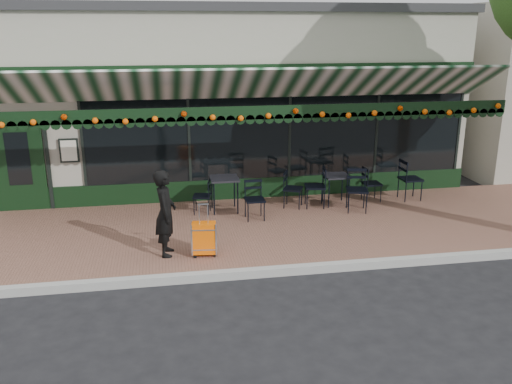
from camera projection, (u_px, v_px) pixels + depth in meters
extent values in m
plane|color=black|center=(262.00, 274.00, 9.50)|extent=(80.00, 80.00, 0.00)
cube|color=brown|center=(245.00, 230.00, 11.36)|extent=(18.00, 4.00, 0.15)
cube|color=#9E9E99|center=(263.00, 272.00, 9.40)|extent=(18.00, 0.16, 0.15)
cube|color=#9A9986|center=(214.00, 93.00, 16.39)|extent=(12.00, 8.00, 4.50)
cube|color=black|center=(281.00, 136.00, 12.97)|extent=(9.20, 0.04, 2.00)
cube|color=black|center=(19.00, 163.00, 12.10)|extent=(1.10, 0.07, 2.20)
cube|color=silver|center=(69.00, 151.00, 12.17)|extent=(0.42, 0.04, 0.55)
cube|color=black|center=(240.00, 113.00, 11.16)|extent=(12.00, 0.03, 0.28)
cylinder|color=#F24907|center=(241.00, 114.00, 11.11)|extent=(11.60, 0.12, 0.12)
imported|color=black|center=(165.00, 213.00, 9.74)|extent=(0.43, 0.61, 1.59)
cube|color=#F96107|center=(204.00, 238.00, 9.81)|extent=(0.46, 0.29, 0.58)
cube|color=black|center=(205.00, 254.00, 9.90)|extent=(0.46, 0.29, 0.06)
cube|color=silver|center=(203.00, 214.00, 9.68)|extent=(0.19, 0.05, 0.35)
cube|color=black|center=(336.00, 176.00, 12.62)|extent=(0.58, 0.58, 0.04)
cylinder|color=black|center=(329.00, 194.00, 12.45)|extent=(0.03, 0.03, 0.67)
cylinder|color=black|center=(349.00, 193.00, 12.53)|extent=(0.03, 0.03, 0.67)
cylinder|color=black|center=(323.00, 188.00, 12.91)|extent=(0.03, 0.03, 0.67)
cylinder|color=black|center=(342.00, 187.00, 12.98)|extent=(0.03, 0.03, 0.67)
cube|color=black|center=(224.00, 178.00, 12.13)|extent=(0.63, 0.63, 0.04)
cylinder|color=black|center=(214.00, 199.00, 11.95)|extent=(0.03, 0.03, 0.74)
cylinder|color=black|center=(238.00, 198.00, 12.04)|extent=(0.03, 0.03, 0.74)
cylinder|color=black|center=(212.00, 192.00, 12.45)|extent=(0.03, 0.03, 0.74)
cylinder|color=black|center=(235.00, 191.00, 12.53)|extent=(0.03, 0.03, 0.74)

